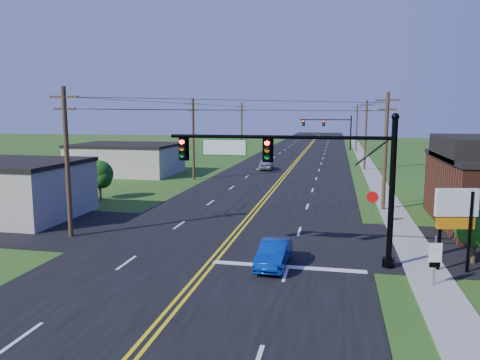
% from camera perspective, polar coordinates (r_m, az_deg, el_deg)
% --- Properties ---
extents(ground, '(260.00, 260.00, 0.00)m').
position_cam_1_polar(ground, '(17.83, -10.12, -16.79)').
color(ground, '#284A15').
rests_on(ground, ground).
extents(road_main, '(16.00, 220.00, 0.04)m').
position_cam_1_polar(road_main, '(65.67, 6.25, 1.69)').
color(road_main, black).
rests_on(road_main, ground).
extents(road_cross, '(70.00, 10.00, 0.04)m').
position_cam_1_polar(road_cross, '(28.64, -1.14, -6.89)').
color(road_cross, black).
rests_on(road_cross, ground).
extents(sidewalk, '(2.00, 160.00, 0.08)m').
position_cam_1_polar(sidewalk, '(55.63, 16.07, 0.24)').
color(sidewalk, gray).
rests_on(sidewalk, ground).
extents(signal_mast_main, '(11.30, 0.60, 7.48)m').
position_cam_1_polar(signal_mast_main, '(23.19, 7.11, 1.36)').
color(signal_mast_main, black).
rests_on(signal_mast_main, ground).
extents(signal_mast_far, '(10.98, 0.60, 7.48)m').
position_cam_1_polar(signal_mast_far, '(95.01, 10.73, 6.36)').
color(signal_mast_far, black).
rests_on(signal_mast_far, ground).
extents(cream_bldg_near, '(10.20, 8.20, 4.10)m').
position_cam_1_polar(cream_bldg_near, '(37.48, -26.65, -0.98)').
color(cream_bldg_near, beige).
rests_on(cream_bldg_near, ground).
extents(cream_bldg_far, '(12.20, 9.20, 3.70)m').
position_cam_1_polar(cream_bldg_far, '(58.90, -13.66, 2.54)').
color(cream_bldg_far, beige).
rests_on(cream_bldg_far, ground).
extents(utility_pole_left_a, '(1.80, 0.28, 9.00)m').
position_cam_1_polar(utility_pole_left_a, '(29.59, -20.33, 2.34)').
color(utility_pole_left_a, '#3B2C1B').
rests_on(utility_pole_left_a, ground).
extents(utility_pole_left_b, '(1.80, 0.28, 9.00)m').
position_cam_1_polar(utility_pole_left_b, '(52.42, -5.72, 5.19)').
color(utility_pole_left_b, '#3B2C1B').
rests_on(utility_pole_left_b, ground).
extents(utility_pole_left_c, '(1.80, 0.28, 9.00)m').
position_cam_1_polar(utility_pole_left_c, '(78.58, 0.20, 6.25)').
color(utility_pole_left_c, '#3B2C1B').
rests_on(utility_pole_left_c, ground).
extents(utility_pole_right_a, '(1.80, 0.28, 9.00)m').
position_cam_1_polar(utility_pole_right_a, '(37.23, 17.31, 3.61)').
color(utility_pole_right_a, '#3B2C1B').
rests_on(utility_pole_right_a, ground).
extents(utility_pole_right_b, '(1.80, 0.28, 9.00)m').
position_cam_1_polar(utility_pole_right_b, '(63.12, 15.07, 5.47)').
color(utility_pole_right_b, '#3B2C1B').
rests_on(utility_pole_right_b, ground).
extents(utility_pole_right_c, '(1.80, 0.28, 9.00)m').
position_cam_1_polar(utility_pole_right_c, '(93.06, 14.03, 6.33)').
color(utility_pole_right_c, '#3B2C1B').
rests_on(utility_pole_right_c, ground).
extents(tree_right_back, '(3.00, 3.00, 4.10)m').
position_cam_1_polar(tree_right_back, '(42.40, 25.04, 0.84)').
color(tree_right_back, '#3B2C1B').
rests_on(tree_right_back, ground).
extents(shrub_corner, '(2.00, 2.00, 2.86)m').
position_cam_1_polar(shrub_corner, '(26.01, 26.74, -5.21)').
color(shrub_corner, '#3B2C1B').
rests_on(shrub_corner, ground).
extents(tree_left, '(2.40, 2.40, 3.37)m').
position_cam_1_polar(tree_left, '(42.43, -16.77, 0.68)').
color(tree_left, '#3B2C1B').
rests_on(tree_left, ground).
extents(blue_car, '(1.49, 3.84, 1.25)m').
position_cam_1_polar(blue_car, '(23.18, 4.15, -9.04)').
color(blue_car, '#062F97').
rests_on(blue_car, ground).
extents(distant_car, '(1.97, 4.38, 1.46)m').
position_cam_1_polar(distant_car, '(61.30, 3.21, 1.92)').
color(distant_car, '#AEAEB3').
rests_on(distant_car, ground).
extents(route_sign, '(0.56, 0.13, 2.26)m').
position_cam_1_polar(route_sign, '(22.09, 22.68, -8.69)').
color(route_sign, slate).
rests_on(route_sign, ground).
extents(stop_sign, '(0.81, 0.13, 2.29)m').
position_cam_1_polar(stop_sign, '(32.56, 15.84, -2.41)').
color(stop_sign, slate).
rests_on(stop_sign, ground).
extents(pylon_sign, '(1.97, 0.64, 4.01)m').
position_cam_1_polar(pylon_sign, '(24.03, 24.84, -3.51)').
color(pylon_sign, black).
rests_on(pylon_sign, ground).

